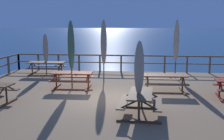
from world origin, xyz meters
name	(u,v)px	position (x,y,z in m)	size (l,w,h in m)	color
ground_plane	(109,114)	(0.00, 0.00, 0.00)	(600.00, 600.00, 0.00)	navy
wooden_deck	(109,106)	(0.00, 0.00, 0.37)	(14.10, 12.80, 0.73)	#846647
railing_waterside_far	(121,60)	(0.00, 6.25, 1.46)	(13.90, 0.10, 1.09)	brown
picnic_table_mid_right	(72,77)	(-1.97, 1.48, 1.29)	(1.96, 1.46, 0.78)	#993819
picnic_table_back_right	(165,79)	(2.37, 1.33, 1.29)	(1.97, 1.46, 0.78)	brown
picnic_table_mid_left	(47,65)	(-4.42, 4.77, 1.30)	(2.23, 1.47, 0.78)	brown
picnic_table_front_left	(141,99)	(1.29, -2.05, 1.29)	(1.50, 1.90, 0.78)	brown
patio_umbrella_short_front	(71,46)	(-1.97, 1.44, 2.76)	(0.32, 0.32, 3.19)	#4C3828
patio_umbrella_short_mid	(104,43)	(-0.68, 3.11, 2.80)	(0.32, 0.32, 3.26)	#4C3828
patio_umbrella_tall_front	(46,49)	(-4.43, 4.75, 2.31)	(0.32, 0.32, 2.49)	#4C3828
patio_umbrella_tall_back_left	(139,69)	(1.23, -2.11, 2.32)	(0.32, 0.32, 2.50)	#4C3828
patio_umbrella_tall_mid_left	(176,41)	(3.21, 4.53, 2.81)	(0.32, 0.32, 3.27)	#4C3828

